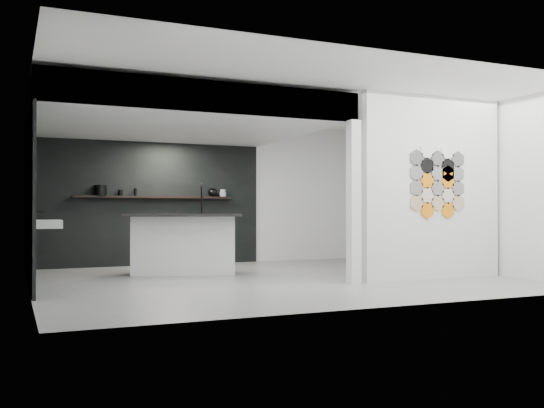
{
  "coord_description": "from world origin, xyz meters",
  "views": [
    {
      "loc": [
        -3.74,
        -8.53,
        1.05
      ],
      "look_at": [
        0.1,
        0.3,
        1.15
      ],
      "focal_mm": 40.0,
      "sensor_mm": 36.0,
      "label": 1
    }
  ],
  "objects_px": {
    "wall_basin": "(47,224)",
    "glass_vase": "(223,193)",
    "kettle": "(213,192)",
    "utensil_cup": "(120,193)",
    "partition_panel": "(433,187)",
    "glass_bowl": "(223,194)",
    "stockpot": "(100,190)",
    "bottle_dark": "(135,192)",
    "kitchen_island": "(184,243)"
  },
  "relations": [
    {
      "from": "wall_basin",
      "to": "glass_vase",
      "type": "height_order",
      "value": "glass_vase"
    },
    {
      "from": "kettle",
      "to": "wall_basin",
      "type": "bearing_deg",
      "value": -123.91
    },
    {
      "from": "utensil_cup",
      "to": "glass_vase",
      "type": "bearing_deg",
      "value": 0.0
    },
    {
      "from": "partition_panel",
      "to": "kettle",
      "type": "relative_size",
      "value": 14.5
    },
    {
      "from": "wall_basin",
      "to": "glass_bowl",
      "type": "height_order",
      "value": "glass_bowl"
    },
    {
      "from": "utensil_cup",
      "to": "wall_basin",
      "type": "bearing_deg",
      "value": -123.9
    },
    {
      "from": "wall_basin",
      "to": "partition_panel",
      "type": "bearing_deg",
      "value": -18.23
    },
    {
      "from": "kettle",
      "to": "glass_vase",
      "type": "relative_size",
      "value": 1.34
    },
    {
      "from": "glass_bowl",
      "to": "partition_panel",
      "type": "bearing_deg",
      "value": -61.77
    },
    {
      "from": "partition_panel",
      "to": "stockpot",
      "type": "relative_size",
      "value": 12.15
    },
    {
      "from": "stockpot",
      "to": "utensil_cup",
      "type": "distance_m",
      "value": 0.36
    },
    {
      "from": "stockpot",
      "to": "utensil_cup",
      "type": "relative_size",
      "value": 2.13
    },
    {
      "from": "partition_panel",
      "to": "glass_bowl",
      "type": "relative_size",
      "value": 21.02
    },
    {
      "from": "glass_bowl",
      "to": "bottle_dark",
      "type": "bearing_deg",
      "value": 180.0
    },
    {
      "from": "partition_panel",
      "to": "kettle",
      "type": "bearing_deg",
      "value": 120.55
    },
    {
      "from": "kitchen_island",
      "to": "glass_bowl",
      "type": "height_order",
      "value": "kitchen_island"
    },
    {
      "from": "wall_basin",
      "to": "glass_vase",
      "type": "xyz_separation_m",
      "value": [
        3.39,
        2.07,
        0.54
      ]
    },
    {
      "from": "glass_bowl",
      "to": "kitchen_island",
      "type": "bearing_deg",
      "value": -126.38
    },
    {
      "from": "partition_panel",
      "to": "utensil_cup",
      "type": "relative_size",
      "value": 25.84
    },
    {
      "from": "stockpot",
      "to": "kettle",
      "type": "relative_size",
      "value": 1.19
    },
    {
      "from": "stockpot",
      "to": "glass_bowl",
      "type": "xyz_separation_m",
      "value": [
        2.36,
        0.0,
        -0.05
      ]
    },
    {
      "from": "bottle_dark",
      "to": "partition_panel",
      "type": "bearing_deg",
      "value": -45.47
    },
    {
      "from": "partition_panel",
      "to": "wall_basin",
      "type": "bearing_deg",
      "value": 161.77
    },
    {
      "from": "stockpot",
      "to": "kitchen_island",
      "type": "bearing_deg",
      "value": -56.54
    },
    {
      "from": "kitchen_island",
      "to": "partition_panel",
      "type": "bearing_deg",
      "value": -14.27
    },
    {
      "from": "kettle",
      "to": "bottle_dark",
      "type": "xyz_separation_m",
      "value": [
        -1.52,
        0.0,
        -0.01
      ]
    },
    {
      "from": "partition_panel",
      "to": "glass_vase",
      "type": "bearing_deg",
      "value": 118.23
    },
    {
      "from": "kitchen_island",
      "to": "glass_vase",
      "type": "relative_size",
      "value": 14.22
    },
    {
      "from": "bottle_dark",
      "to": "glass_bowl",
      "type": "bearing_deg",
      "value": 0.0
    },
    {
      "from": "partition_panel",
      "to": "bottle_dark",
      "type": "height_order",
      "value": "partition_panel"
    },
    {
      "from": "glass_vase",
      "to": "bottle_dark",
      "type": "distance_m",
      "value": 1.73
    },
    {
      "from": "stockpot",
      "to": "glass_bowl",
      "type": "relative_size",
      "value": 1.73
    },
    {
      "from": "stockpot",
      "to": "glass_bowl",
      "type": "height_order",
      "value": "stockpot"
    },
    {
      "from": "glass_bowl",
      "to": "utensil_cup",
      "type": "bearing_deg",
      "value": 180.0
    },
    {
      "from": "wall_basin",
      "to": "stockpot",
      "type": "relative_size",
      "value": 2.6
    },
    {
      "from": "wall_basin",
      "to": "bottle_dark",
      "type": "xyz_separation_m",
      "value": [
        1.66,
        2.07,
        0.54
      ]
    },
    {
      "from": "glass_vase",
      "to": "utensil_cup",
      "type": "bearing_deg",
      "value": 180.0
    },
    {
      "from": "glass_bowl",
      "to": "kettle",
      "type": "bearing_deg",
      "value": 180.0
    },
    {
      "from": "glass_bowl",
      "to": "utensil_cup",
      "type": "distance_m",
      "value": 2.0
    },
    {
      "from": "kitchen_island",
      "to": "utensil_cup",
      "type": "relative_size",
      "value": 18.88
    },
    {
      "from": "wall_basin",
      "to": "kitchen_island",
      "type": "distance_m",
      "value": 2.2
    },
    {
      "from": "partition_panel",
      "to": "bottle_dark",
      "type": "xyz_separation_m",
      "value": [
        -3.8,
        3.87,
        -0.01
      ]
    },
    {
      "from": "glass_vase",
      "to": "kettle",
      "type": "bearing_deg",
      "value": 180.0
    },
    {
      "from": "kitchen_island",
      "to": "bottle_dark",
      "type": "distance_m",
      "value": 1.97
    },
    {
      "from": "bottle_dark",
      "to": "utensil_cup",
      "type": "distance_m",
      "value": 0.28
    },
    {
      "from": "kettle",
      "to": "bottle_dark",
      "type": "bearing_deg",
      "value": -156.88
    },
    {
      "from": "wall_basin",
      "to": "kettle",
      "type": "xyz_separation_m",
      "value": [
        3.18,
        2.07,
        0.55
      ]
    },
    {
      "from": "kettle",
      "to": "utensil_cup",
      "type": "bearing_deg",
      "value": -156.88
    },
    {
      "from": "glass_vase",
      "to": "utensil_cup",
      "type": "height_order",
      "value": "glass_vase"
    },
    {
      "from": "bottle_dark",
      "to": "utensil_cup",
      "type": "height_order",
      "value": "bottle_dark"
    }
  ]
}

